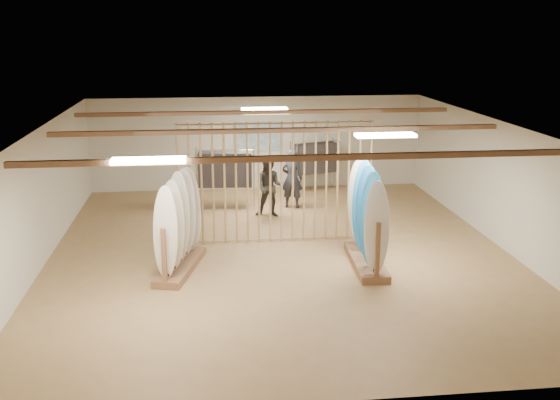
{
  "coord_description": "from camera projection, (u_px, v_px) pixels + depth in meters",
  "views": [
    {
      "loc": [
        -1.6,
        -13.59,
        4.85
      ],
      "look_at": [
        0.0,
        0.0,
        1.2
      ],
      "focal_mm": 42.0,
      "sensor_mm": 36.0,
      "label": 1
    }
  ],
  "objects": [
    {
      "name": "rack_right",
      "position": [
        367.0,
        233.0,
        13.51
      ],
      "size": [
        0.68,
        2.22,
        2.08
      ],
      "rotation": [
        0.0,
        0.0,
        -0.05
      ],
      "color": "brown",
      "rests_on": "floor"
    },
    {
      "name": "poster",
      "position": [
        257.0,
        137.0,
        19.8
      ],
      "size": [
        1.4,
        0.03,
        0.9
      ],
      "primitive_type": "cube",
      "color": "#3470B6",
      "rests_on": "ground"
    },
    {
      "name": "shopper_b",
      "position": [
        270.0,
        183.0,
        17.0
      ],
      "size": [
        1.01,
        0.88,
        1.79
      ],
      "primitive_type": "imported",
      "rotation": [
        0.0,
        0.0,
        -0.26
      ],
      "color": "#332F27",
      "rests_on": "floor"
    },
    {
      "name": "rack_left",
      "position": [
        179.0,
        238.0,
        13.24
      ],
      "size": [
        1.06,
        2.19,
        2.02
      ],
      "rotation": [
        0.0,
        0.0,
        -0.25
      ],
      "color": "brown",
      "rests_on": "floor"
    },
    {
      "name": "wall_back",
      "position": [
        257.0,
        143.0,
        19.87
      ],
      "size": [
        12.0,
        0.0,
        12.0
      ],
      "primitive_type": "plane",
      "rotation": [
        1.57,
        0.0,
        0.0
      ],
      "color": "beige",
      "rests_on": "ground"
    },
    {
      "name": "clothing_rack_b",
      "position": [
        315.0,
        158.0,
        19.59
      ],
      "size": [
        1.38,
        0.78,
        1.55
      ],
      "rotation": [
        0.0,
        0.0,
        0.33
      ],
      "color": "silver",
      "rests_on": "floor"
    },
    {
      "name": "wall_front",
      "position": [
        335.0,
        305.0,
        8.36
      ],
      "size": [
        12.0,
        0.0,
        12.0
      ],
      "primitive_type": "plane",
      "rotation": [
        -1.57,
        0.0,
        0.0
      ],
      "color": "beige",
      "rests_on": "ground"
    },
    {
      "name": "light_panels",
      "position": [
        280.0,
        129.0,
        13.77
      ],
      "size": [
        1.2,
        0.35,
        0.06
      ],
      "primitive_type": "cube",
      "color": "white",
      "rests_on": "ground"
    },
    {
      "name": "ceiling",
      "position": [
        280.0,
        127.0,
        13.75
      ],
      "size": [
        12.0,
        12.0,
        0.0
      ],
      "primitive_type": "plane",
      "rotation": [
        3.14,
        0.0,
        0.0
      ],
      "color": "gray",
      "rests_on": "ground"
    },
    {
      "name": "ceiling_slats",
      "position": [
        280.0,
        130.0,
        13.77
      ],
      "size": [
        9.5,
        6.12,
        0.1
      ],
      "primitive_type": "cube",
      "color": "brown",
      "rests_on": "ground"
    },
    {
      "name": "wall_right",
      "position": [
        501.0,
        185.0,
        14.68
      ],
      "size": [
        0.0,
        12.0,
        12.0
      ],
      "primitive_type": "plane",
      "rotation": [
        1.57,
        0.0,
        -1.57
      ],
      "color": "beige",
      "rests_on": "ground"
    },
    {
      "name": "shopper_a",
      "position": [
        292.0,
        175.0,
        17.84
      ],
      "size": [
        0.76,
        0.61,
        1.84
      ],
      "primitive_type": "imported",
      "rotation": [
        0.0,
        0.0,
        2.89
      ],
      "color": "#27282F",
      "rests_on": "floor"
    },
    {
      "name": "floor",
      "position": [
        280.0,
        252.0,
        14.47
      ],
      "size": [
        12.0,
        12.0,
        0.0
      ],
      "primitive_type": "plane",
      "color": "#A68150",
      "rests_on": "ground"
    },
    {
      "name": "bamboo_partition",
      "position": [
        276.0,
        183.0,
        14.88
      ],
      "size": [
        4.45,
        0.05,
        2.78
      ],
      "color": "tan",
      "rests_on": "ground"
    },
    {
      "name": "wall_left",
      "position": [
        41.0,
        198.0,
        13.55
      ],
      "size": [
        0.0,
        12.0,
        12.0
      ],
      "primitive_type": "plane",
      "rotation": [
        1.57,
        0.0,
        1.57
      ],
      "color": "beige",
      "rests_on": "ground"
    },
    {
      "name": "clothing_rack_a",
      "position": [
        225.0,
        169.0,
        17.73
      ],
      "size": [
        1.56,
        0.49,
        1.67
      ],
      "rotation": [
        0.0,
        0.0,
        -0.07
      ],
      "color": "silver",
      "rests_on": "floor"
    }
  ]
}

